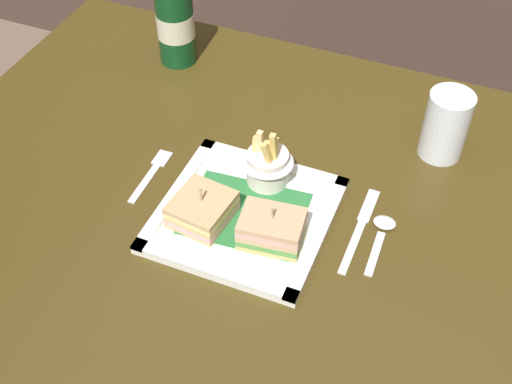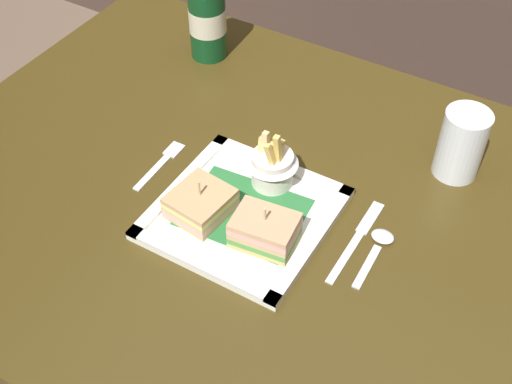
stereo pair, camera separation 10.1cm
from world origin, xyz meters
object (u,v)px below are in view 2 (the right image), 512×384
object	(u,v)px
beer_bottle	(207,12)
water_glass	(460,147)
fries_cup	(272,163)
sandwich_half_right	(265,230)
sandwich_half_left	(201,204)
spoon	(379,244)
square_plate	(244,214)
knife	(358,237)
fork	(162,162)
dining_table	(267,255)

from	to	relation	value
beer_bottle	water_glass	bearing A→B (deg)	-8.17
fries_cup	sandwich_half_right	bearing A→B (deg)	-65.58
sandwich_half_left	beer_bottle	distance (m)	0.44
sandwich_half_left	water_glass	xyz separation A→B (m)	(0.30, 0.30, 0.02)
spoon	fries_cup	bearing A→B (deg)	172.32
square_plate	fries_cup	world-z (taller)	fries_cup
square_plate	water_glass	distance (m)	0.36
square_plate	sandwich_half_right	size ratio (longest dim) A/B	2.59
knife	spoon	xyz separation A→B (m)	(0.03, 0.00, 0.00)
sandwich_half_right	fork	xyz separation A→B (m)	(-0.24, 0.07, -0.03)
fries_cup	sandwich_half_left	bearing A→B (deg)	-118.76
beer_bottle	water_glass	world-z (taller)	beer_bottle
fork	knife	xyz separation A→B (m)	(0.35, 0.02, 0.00)
knife	beer_bottle	bearing A→B (deg)	147.58
sandwich_half_right	square_plate	bearing A→B (deg)	149.41
sandwich_half_right	fork	bearing A→B (deg)	164.23
water_glass	spoon	distance (m)	0.22
dining_table	sandwich_half_right	bearing A→B (deg)	-63.59
square_plate	water_glass	world-z (taller)	water_glass
square_plate	fries_cup	bearing A→B (deg)	86.15
beer_bottle	water_glass	xyz separation A→B (m)	(0.53, -0.08, -0.04)
spoon	water_glass	bearing A→B (deg)	78.43
beer_bottle	square_plate	bearing A→B (deg)	-49.89
beer_bottle	knife	size ratio (longest dim) A/B	1.38
spoon	dining_table	bearing A→B (deg)	-177.56
sandwich_half_left	knife	size ratio (longest dim) A/B	0.54
sandwich_half_left	sandwich_half_right	bearing A→B (deg)	0.00
dining_table	spoon	xyz separation A→B (m)	(0.19, 0.01, 0.14)
sandwich_half_right	dining_table	bearing A→B (deg)	116.41
dining_table	square_plate	size ratio (longest dim) A/B	4.65
fork	knife	size ratio (longest dim) A/B	0.71
sandwich_half_left	fork	distance (m)	0.14
sandwich_half_right	spoon	size ratio (longest dim) A/B	0.84
square_plate	spoon	xyz separation A→B (m)	(0.20, 0.05, -0.00)
knife	sandwich_half_left	bearing A→B (deg)	-159.76
knife	spoon	distance (m)	0.03
sandwich_half_left	beer_bottle	world-z (taller)	beer_bottle
dining_table	fries_cup	xyz separation A→B (m)	(-0.01, 0.03, 0.18)
sandwich_half_left	sandwich_half_right	size ratio (longest dim) A/B	0.97
square_plate	spoon	size ratio (longest dim) A/B	2.18
water_glass	sandwich_half_right	bearing A→B (deg)	-122.63
beer_bottle	sandwich_half_left	bearing A→B (deg)	-58.33
fork	spoon	xyz separation A→B (m)	(0.38, 0.02, 0.00)
sandwich_half_left	spoon	size ratio (longest dim) A/B	0.82
sandwich_half_left	fork	world-z (taller)	sandwich_half_left
fries_cup	fork	distance (m)	0.20
fries_cup	knife	size ratio (longest dim) A/B	0.61
fork	knife	distance (m)	0.35
square_plate	beer_bottle	size ratio (longest dim) A/B	1.03
square_plate	fork	xyz separation A→B (m)	(-0.18, 0.03, -0.00)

